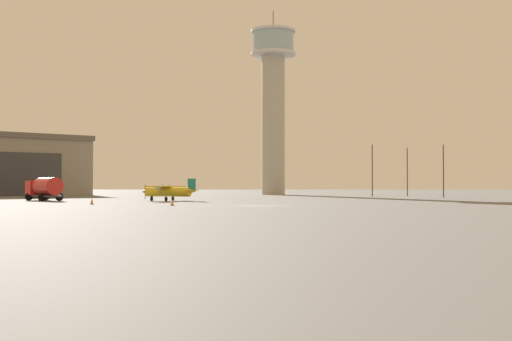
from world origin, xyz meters
TOP-DOWN VIEW (x-y plane):
  - ground_plane at (0.00, 0.00)m, footprint 400.00×400.00m
  - control_tower at (0.10, 69.16)m, footprint 9.24×9.24m
  - airplane_yellow at (-12.26, 17.61)m, footprint 7.59×9.72m
  - truck_fuel_tanker_red at (-28.74, 18.32)m, footprint 6.41×6.65m
  - truck_fuel_tanker_black at (-35.98, 37.22)m, footprint 4.35×7.16m
  - light_post_west at (17.68, 48.20)m, footprint 0.44×0.44m
  - light_post_east at (24.77, 54.15)m, footprint 0.44×0.44m
  - light_post_north at (28.29, 41.62)m, footprint 0.44×0.44m
  - traffic_cone_near_left at (-8.69, -0.12)m, footprint 0.36×0.36m
  - traffic_cone_near_right at (-17.97, 3.37)m, footprint 0.36×0.36m

SIDE VIEW (x-z plane):
  - ground_plane at x=0.00m, z-range 0.00..0.00m
  - traffic_cone_near_left at x=-8.69m, z-range 0.00..0.67m
  - traffic_cone_near_right at x=-17.97m, z-range 0.00..0.71m
  - airplane_yellow at x=-12.26m, z-range -0.10..2.77m
  - truck_fuel_tanker_red at x=-28.74m, z-range 0.17..3.21m
  - truck_fuel_tanker_black at x=-35.98m, z-range 0.18..3.22m
  - light_post_north at x=28.29m, z-range 0.83..9.70m
  - light_post_east at x=24.77m, z-range 0.84..9.90m
  - light_post_west at x=17.68m, z-range 0.84..10.16m
  - control_tower at x=0.10m, z-range 1.74..39.84m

